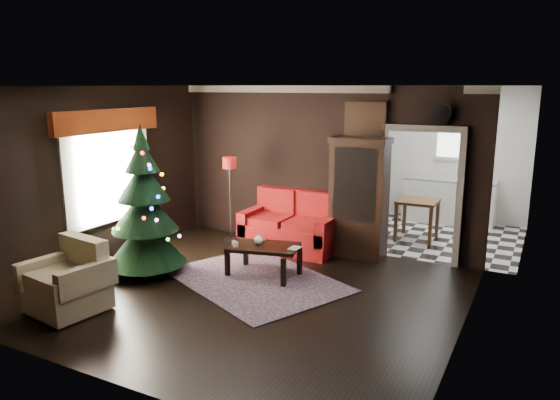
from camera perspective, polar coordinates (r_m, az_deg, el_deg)
The scene contains 26 objects.
floor at distance 7.31m, azimuth -3.31°, elevation -10.19°, with size 5.50×5.50×0.00m, color black.
ceiling at distance 6.75m, azimuth -3.61°, elevation 12.32°, with size 5.50×5.50×0.00m, color white.
wall_back at distance 9.10m, azimuth 4.67°, elevation 3.45°, with size 5.50×5.50×0.00m, color black.
wall_front at distance 4.99m, azimuth -18.41°, elevation -4.62°, with size 5.50×5.50×0.00m, color black.
wall_left at distance 8.62m, azimuth -19.36°, elevation 2.30°, with size 5.50×5.50×0.00m, color black.
wall_right at distance 6.00m, azimuth 19.72°, elevation -1.90°, with size 5.50×5.50×0.00m, color black.
doorway at distance 8.66m, azimuth 15.04°, elevation 0.25°, with size 1.10×0.10×2.10m, color beige, non-canonical shape.
left_window at distance 8.72m, azimuth -18.25°, elevation 2.81°, with size 0.05×1.60×1.40m, color white.
valance at distance 8.57m, azimuth -18.24°, elevation 8.19°, with size 0.12×2.10×0.35m, color maroon.
kitchen_floor at distance 10.34m, azimuth 16.56°, elevation -3.89°, with size 3.00×3.00×0.00m, color white.
kitchen_window at distance 11.43m, azimuth 18.52°, elevation 6.19°, with size 0.70×0.06×0.70m, color white.
rug at distance 7.79m, azimuth -2.65°, elevation -8.69°, with size 2.53×1.84×0.01m, color #533C4E.
loveseat at distance 9.04m, azimuth 1.12°, elevation -2.39°, with size 1.70×0.90×1.00m, color maroon, non-canonical shape.
curio_cabinet at distance 8.71m, azimuth 8.57°, elevation -0.06°, with size 0.90×0.45×1.90m, color black, non-canonical shape.
floor_lamp at distance 9.32m, azimuth -5.44°, elevation 0.08°, with size 0.25×0.25×1.51m, color black, non-canonical shape.
christmas_tree at distance 8.05m, azimuth -14.55°, elevation -0.62°, with size 1.19×1.19×2.26m, color black, non-canonical shape.
armchair at distance 7.14m, azimuth -22.24°, elevation -7.75°, with size 0.86×0.86×0.88m, color tan, non-canonical shape.
coffee_table at distance 7.89m, azimuth -1.80°, elevation -6.56°, with size 1.03×0.62×0.46m, color black, non-canonical shape.
teapot at distance 7.83m, azimuth -2.35°, elevation -4.38°, with size 0.16×0.16×0.15m, color white, non-canonical shape.
cup_a at distance 7.88m, azimuth -5.03°, elevation -4.65°, with size 0.07×0.07×0.06m, color silver.
cup_b at distance 7.77m, azimuth -4.83°, elevation -4.85°, with size 0.08×0.08×0.07m, color silver.
book at distance 7.68m, azimuth 1.15°, elevation -4.52°, with size 0.15×0.02×0.20m, color olive.
wall_clock at distance 8.39m, azimuth 17.16°, elevation 8.93°, with size 0.32×0.32×0.06m, color silver.
painting at distance 8.70m, azimuth 9.25°, elevation 8.56°, with size 0.62×0.05×0.52m, color #A46948.
kitchen_counter at distance 11.38m, azimuth 17.89°, elevation -0.18°, with size 1.80×0.60×0.90m, color silver.
kitchen_table at distance 10.01m, azimuth 14.68°, elevation -2.08°, with size 0.70×0.70×0.75m, color #543519, non-canonical shape.
Camera 1 is at (3.48, -5.79, 2.80)m, focal length 33.60 mm.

